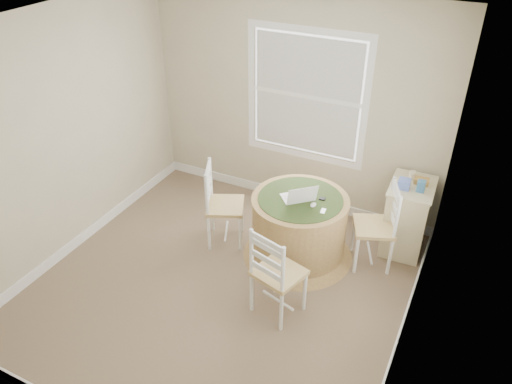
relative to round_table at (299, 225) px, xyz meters
The scene contains 14 objects.
room 1.16m from the round_table, 117.72° to the right, with size 3.64×3.64×2.64m.
round_table is the anchor object (origin of this frame).
chair_left 0.85m from the round_table, behind, with size 0.42×0.40×0.95m, color white, non-canonical shape.
chair_near 0.89m from the round_table, 80.24° to the right, with size 0.42×0.40×0.95m, color white, non-canonical shape.
chair_right 0.78m from the round_table, 16.38° to the left, with size 0.42×0.40×0.95m, color white, non-canonical shape.
laptop 0.36m from the round_table, 129.09° to the right, with size 0.42×0.42×0.22m.
mouse 0.38m from the round_table, 19.56° to the right, with size 0.06×0.09×0.03m, color white.
phone 0.45m from the round_table, 21.37° to the right, with size 0.04×0.09×0.02m, color #B7BABF.
keys 0.40m from the round_table, 22.66° to the left, with size 0.06×0.05×0.03m, color black.
corner_chest 1.19m from the round_table, 32.50° to the left, with size 0.48×0.63×0.82m.
tissue_box 1.16m from the round_table, 30.10° to the left, with size 0.12×0.12×0.10m, color #637EE2.
box_yellow 1.37m from the round_table, 33.63° to the left, with size 0.15×0.10×0.06m, color #C08F43.
box_blue 1.32m from the round_table, 26.62° to the left, with size 0.08×0.08×0.12m, color teal.
cup_cream 1.32m from the round_table, 38.85° to the left, with size 0.07×0.07×0.09m, color beige.
Camera 1 is at (2.00, -3.27, 3.56)m, focal length 35.00 mm.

